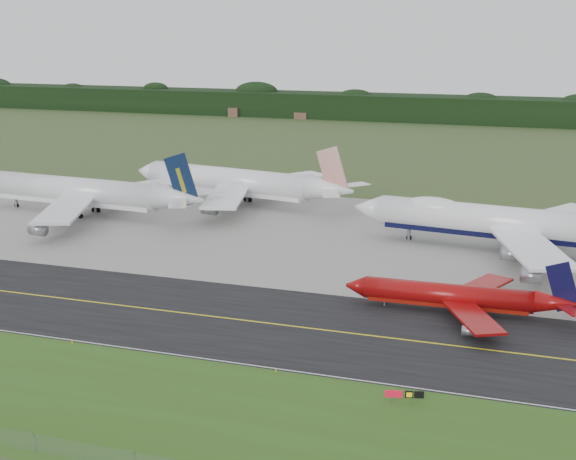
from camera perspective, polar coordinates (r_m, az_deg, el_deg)
The scene contains 14 objects.
ground at distance 125.14m, azimuth 2.44°, elevation -6.41°, with size 600.00×600.00×0.00m, color #2F4520.
grass_verge at distance 94.88m, azimuth -3.60°, elevation -13.51°, with size 400.00×30.00×0.01m, color #325519.
taxiway at distance 121.55m, azimuth 1.91°, elevation -7.04°, with size 400.00×32.00×0.02m, color black.
apron at distance 172.47m, azimuth 7.15°, elevation -0.67°, with size 400.00×78.00×0.01m, color gray.
taxiway_centreline at distance 121.54m, azimuth 1.91°, elevation -7.03°, with size 400.00×0.40×0.00m, color yellow.
taxiway_edge_line at distance 107.92m, azimuth -0.48°, elevation -9.87°, with size 400.00×0.25×0.00m, color silver.
horizon_treeline at distance 389.62m, azimuth 13.81°, elevation 8.18°, with size 700.00×25.00×12.00m.
jet_ba_747 at distance 166.55m, azimuth 15.67°, elevation 0.45°, with size 68.94×56.70×17.33m.
jet_red_737 at distance 129.86m, azimuth 12.17°, elevation -4.66°, with size 36.69×29.99×9.93m.
jet_navy_gold at distance 198.22m, azimuth -14.21°, elevation 2.60°, with size 65.31×56.74×16.85m.
jet_star_tail at distance 204.37m, azimuth -3.48°, elevation 3.39°, with size 64.07×52.90×16.95m.
taxiway_sign at distance 99.65m, azimuth 8.26°, elevation -11.50°, with size 4.61×1.29×1.57m.
edge_marker_left at distance 120.18m, azimuth -15.09°, elevation -7.68°, with size 0.16×0.16×0.50m, color yellow.
edge_marker_center at distance 107.09m, azimuth -0.86°, elevation -9.95°, with size 0.16×0.16×0.50m, color yellow.
Camera 1 is at (32.05, -112.60, 44.20)m, focal length 50.00 mm.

